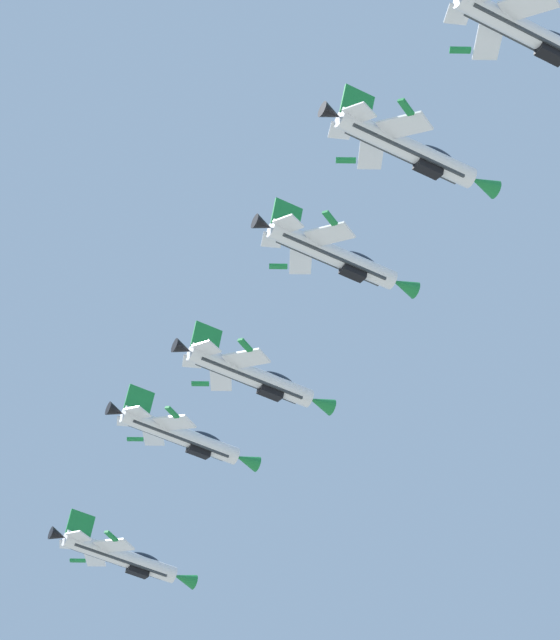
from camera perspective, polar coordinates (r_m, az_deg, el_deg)
name	(u,v)px	position (r m, az deg, el deg)	size (l,w,h in m)	color
fighter_jet_lead	(123,558)	(159.03, -5.76, -8.62)	(11.86, 13.40, 4.92)	silver
fighter_jet_left_wing	(183,436)	(149.34, -3.56, -4.26)	(11.78, 13.40, 5.12)	silver
fighter_jet_right_wing	(253,376)	(138.87, -0.98, -2.07)	(11.87, 13.40, 4.89)	silver
fighter_jet_left_outer	(335,256)	(133.47, 2.03, 2.35)	(11.88, 13.40, 4.85)	silver
fighter_jet_right_outer	(409,150)	(122.35, 4.75, 6.21)	(11.79, 13.40, 5.09)	silver
fighter_jet_trail_slot	(531,34)	(118.10, 9.13, 10.26)	(11.85, 13.40, 4.95)	silver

